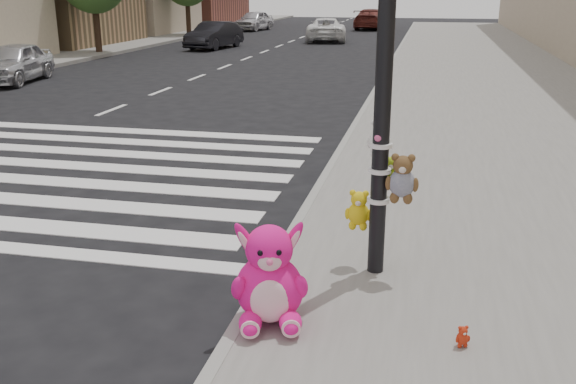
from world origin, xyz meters
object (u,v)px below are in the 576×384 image
(signal_pole, at_px, (385,114))
(car_silver_far, at_px, (13,63))
(red_teddy, at_px, (463,336))
(car_white_near, at_px, (326,30))
(pink_bunny, at_px, (269,281))
(car_dark_far, at_px, (214,35))

(signal_pole, relative_size, car_silver_far, 1.11)
(red_teddy, distance_m, car_white_near, 31.63)
(pink_bunny, distance_m, car_dark_far, 26.96)
(signal_pole, height_order, car_white_near, signal_pole)
(pink_bunny, bearing_deg, car_dark_far, 94.47)
(car_dark_far, distance_m, car_white_near, 7.19)
(pink_bunny, relative_size, car_white_near, 0.21)
(red_teddy, relative_size, car_white_near, 0.04)
(red_teddy, relative_size, car_dark_far, 0.05)
(car_silver_far, bearing_deg, pink_bunny, -58.80)
(car_dark_far, relative_size, car_white_near, 0.86)
(signal_pole, bearing_deg, car_dark_far, 112.18)
(pink_bunny, height_order, red_teddy, pink_bunny)
(car_silver_far, height_order, car_dark_far, car_dark_far)
(pink_bunny, height_order, car_white_near, car_white_near)
(red_teddy, bearing_deg, pink_bunny, 154.57)
(car_dark_far, bearing_deg, car_white_near, 59.70)
(red_teddy, xyz_separation_m, car_silver_far, (-13.09, 13.24, 0.38))
(signal_pole, relative_size, car_dark_far, 1.04)
(car_white_near, bearing_deg, pink_bunny, 89.49)
(pink_bunny, distance_m, car_silver_far, 17.48)
(signal_pole, xyz_separation_m, red_teddy, (0.78, -1.31, -1.50))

